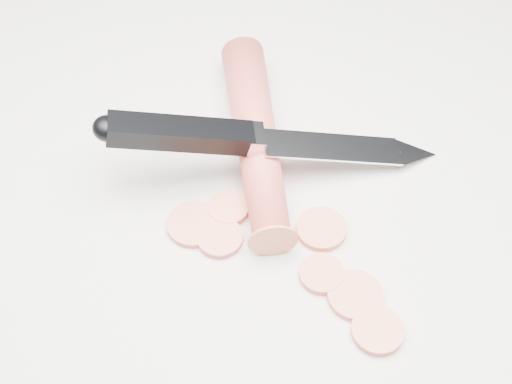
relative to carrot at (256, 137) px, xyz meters
name	(u,v)px	position (x,y,z in m)	size (l,w,h in m)	color
ground	(261,184)	(-0.01, -0.03, -0.02)	(2.40, 2.40, 0.00)	silver
carrot	(256,137)	(0.00, 0.00, 0.00)	(0.03, 0.03, 0.20)	#E4453D
carrot_slice_0	(193,224)	(-0.07, -0.05, -0.02)	(0.04, 0.04, 0.01)	#EC7551
carrot_slice_1	(355,295)	(0.02, -0.15, -0.02)	(0.04, 0.04, 0.01)	#EC7551
carrot_slice_2	(228,209)	(-0.04, -0.05, -0.02)	(0.03, 0.03, 0.01)	#EC7551
carrot_slice_3	(322,274)	(0.00, -0.13, -0.02)	(0.03, 0.03, 0.01)	#EC7551
carrot_slice_4	(321,229)	(0.02, -0.09, -0.02)	(0.04, 0.04, 0.01)	#EC7551
carrot_slice_5	(220,238)	(-0.06, -0.07, -0.02)	(0.03, 0.03, 0.01)	#EC7551
carrot_slice_6	(377,330)	(0.02, -0.18, -0.02)	(0.04, 0.04, 0.01)	#EC7551
kitchen_knife	(275,137)	(0.01, -0.02, 0.02)	(0.27, 0.10, 0.08)	silver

